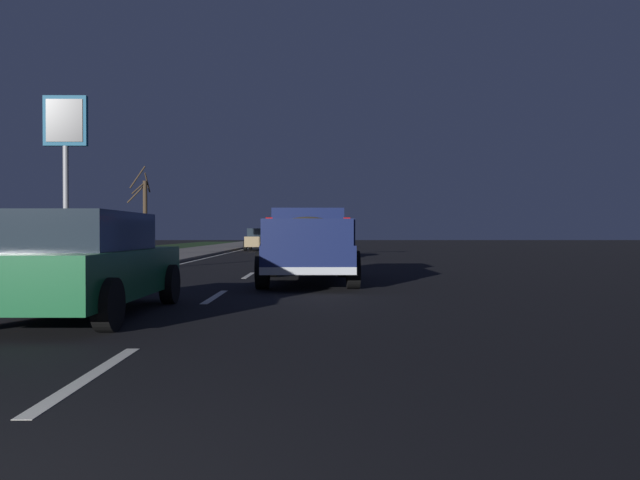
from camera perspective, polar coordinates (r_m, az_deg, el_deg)
The scene contains 11 objects.
ground at distance 29.09m, azimuth -4.27°, elevation -1.74°, with size 144.00×144.00×0.00m, color black.
sidewalk_shoulder at distance 30.01m, azimuth -15.20°, elevation -1.57°, with size 108.00×4.00×0.12m, color slate.
grass_verge at distance 31.66m, azimuth -23.98°, elevation -1.60°, with size 108.00×6.00×0.01m, color #1E3819.
lane_markings at distance 31.01m, azimuth -8.77°, elevation -1.59°, with size 108.00×3.54×0.01m.
pickup_truck at distance 14.92m, azimuth -1.18°, elevation -0.28°, with size 5.45×2.33×1.87m.
sedan_white at distance 28.83m, azimuth -0.86°, elevation -0.20°, with size 4.43×2.07×1.54m.
sedan_tan at distance 42.16m, azimuth -5.74°, elevation 0.08°, with size 4.41×2.03×1.54m.
sedan_green at distance 9.49m, azimuth -21.88°, elevation -2.08°, with size 4.42×2.05×1.54m.
gas_price_sign at distance 28.72m, azimuth -23.25°, elevation 9.12°, with size 0.27×1.90×7.26m.
bare_tree_far at distance 40.90m, azimuth -16.51°, elevation 2.61°, with size 1.23×1.44×5.66m.
traffic_cone_near at distance 10.75m, azimuth -26.82°, elevation -4.46°, with size 0.36×0.36×0.58m.
Camera 1 is at (-2.00, -1.94, 1.24)m, focal length 33.32 mm.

